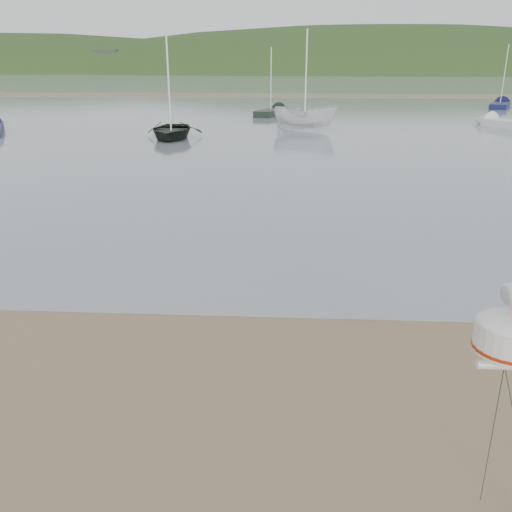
# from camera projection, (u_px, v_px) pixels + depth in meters

# --- Properties ---
(ground) EXTENTS (560.00, 560.00, 0.00)m
(ground) POSITION_uv_depth(u_px,v_px,m) (52.00, 463.00, 6.38)
(ground) COLOR brown
(ground) RESTS_ON ground
(water) EXTENTS (560.00, 256.00, 0.04)m
(water) POSITION_uv_depth(u_px,v_px,m) (278.00, 80.00, 130.26)
(water) COLOR gray
(water) RESTS_ON ground
(sandbar) EXTENTS (560.00, 7.00, 0.07)m
(sandbar) POSITION_uv_depth(u_px,v_px,m) (269.00, 95.00, 72.05)
(sandbar) COLOR brown
(sandbar) RESTS_ON water
(hill_ridge) EXTENTS (620.00, 180.00, 80.00)m
(hill_ridge) POSITION_uv_depth(u_px,v_px,m) (325.00, 120.00, 232.62)
(hill_ridge) COLOR #213917
(hill_ridge) RESTS_ON ground
(far_cottages) EXTENTS (294.40, 6.30, 8.00)m
(far_cottages) POSITION_uv_depth(u_px,v_px,m) (291.00, 62.00, 188.80)
(far_cottages) COLOR beige
(far_cottages) RESTS_ON ground
(boat_dark) EXTENTS (3.47, 1.19, 4.79)m
(boat_dark) POSITION_uv_depth(u_px,v_px,m) (169.00, 97.00, 31.65)
(boat_dark) COLOR black
(boat_dark) RESTS_ON water
(boat_white) EXTENTS (2.03, 2.00, 4.31)m
(boat_white) POSITION_uv_depth(u_px,v_px,m) (305.00, 97.00, 35.53)
(boat_white) COLOR silver
(boat_white) RESTS_ON water
(sailboat_dark_mid) EXTENTS (3.23, 6.02, 5.88)m
(sailboat_dark_mid) POSITION_uv_depth(u_px,v_px,m) (276.00, 111.00, 47.08)
(sailboat_dark_mid) COLOR black
(sailboat_dark_mid) RESTS_ON ground
(sailboat_blue_far) EXTENTS (4.06, 6.47, 6.38)m
(sailboat_blue_far) POSITION_uv_depth(u_px,v_px,m) (501.00, 104.00, 54.30)
(sailboat_blue_far) COLOR #121740
(sailboat_blue_far) RESTS_ON ground
(sailboat_white_near) EXTENTS (4.17, 6.22, 6.21)m
(sailboat_white_near) POSITION_uv_depth(u_px,v_px,m) (498.00, 123.00, 38.31)
(sailboat_white_near) COLOR silver
(sailboat_white_near) RESTS_ON ground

